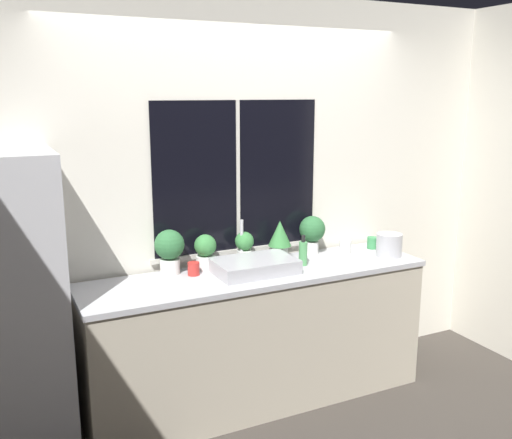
% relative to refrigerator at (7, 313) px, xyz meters
% --- Properties ---
extents(ground_plane, '(14.00, 14.00, 0.00)m').
position_rel_refrigerator_xyz_m(ground_plane, '(1.51, -0.33, -0.88)').
color(ground_plane, '#38332D').
extents(wall_back, '(8.00, 0.09, 2.70)m').
position_rel_refrigerator_xyz_m(wall_back, '(1.51, 0.30, 0.47)').
color(wall_back, silver).
rests_on(wall_back, ground_plane).
extents(wall_right, '(0.06, 7.00, 2.70)m').
position_rel_refrigerator_xyz_m(wall_right, '(3.60, 1.17, 0.47)').
color(wall_right, silver).
rests_on(wall_right, ground_plane).
extents(counter, '(2.31, 0.58, 0.92)m').
position_rel_refrigerator_xyz_m(counter, '(1.51, -0.05, -0.42)').
color(counter, '#B2A893').
rests_on(counter, ground_plane).
extents(refrigerator, '(0.60, 0.63, 1.76)m').
position_rel_refrigerator_xyz_m(refrigerator, '(0.00, 0.00, 0.00)').
color(refrigerator, '#B7B7BC').
rests_on(refrigerator, ground_plane).
extents(sink, '(0.52, 0.39, 0.31)m').
position_rel_refrigerator_xyz_m(sink, '(1.48, -0.05, 0.08)').
color(sink, '#ADADB2').
rests_on(sink, counter).
extents(potted_plant_far_left, '(0.19, 0.19, 0.29)m').
position_rel_refrigerator_xyz_m(potted_plant_far_left, '(0.98, 0.16, 0.21)').
color(potted_plant_far_left, white).
rests_on(potted_plant_far_left, counter).
extents(potted_plant_left, '(0.15, 0.15, 0.23)m').
position_rel_refrigerator_xyz_m(potted_plant_left, '(1.22, 0.16, 0.16)').
color(potted_plant_left, white).
rests_on(potted_plant_left, counter).
extents(potted_plant_center, '(0.13, 0.13, 0.22)m').
position_rel_refrigerator_xyz_m(potted_plant_center, '(1.51, 0.16, 0.16)').
color(potted_plant_center, white).
rests_on(potted_plant_center, counter).
extents(potted_plant_right, '(0.16, 0.16, 0.27)m').
position_rel_refrigerator_xyz_m(potted_plant_right, '(1.78, 0.16, 0.19)').
color(potted_plant_right, white).
rests_on(potted_plant_right, counter).
extents(potted_plant_far_right, '(0.19, 0.19, 0.28)m').
position_rel_refrigerator_xyz_m(potted_plant_far_right, '(2.04, 0.16, 0.21)').
color(potted_plant_far_right, white).
rests_on(potted_plant_far_right, counter).
extents(soap_bottle, '(0.06, 0.06, 0.21)m').
position_rel_refrigerator_xyz_m(soap_bottle, '(1.84, -0.05, 0.12)').
color(soap_bottle, '#519E5B').
rests_on(soap_bottle, counter).
extents(mug_green, '(0.08, 0.08, 0.09)m').
position_rel_refrigerator_xyz_m(mug_green, '(2.53, 0.09, 0.08)').
color(mug_green, '#38844C').
rests_on(mug_green, counter).
extents(mug_red, '(0.08, 0.08, 0.08)m').
position_rel_refrigerator_xyz_m(mug_red, '(1.11, 0.07, 0.08)').
color(mug_red, '#B72D28').
rests_on(mug_red, counter).
extents(mug_white, '(0.09, 0.09, 0.10)m').
position_rel_refrigerator_xyz_m(mug_white, '(2.28, 0.08, 0.09)').
color(mug_white, white).
rests_on(mug_white, counter).
extents(kettle, '(0.18, 0.18, 0.18)m').
position_rel_refrigerator_xyz_m(kettle, '(2.51, -0.12, 0.13)').
color(kettle, '#B2B2B7').
rests_on(kettle, counter).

